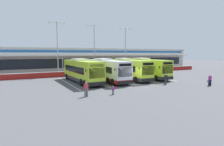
{
  "coord_description": "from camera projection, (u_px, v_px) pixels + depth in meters",
  "views": [
    {
      "loc": [
        -15.38,
        -22.38,
        4.63
      ],
      "look_at": [
        -2.19,
        3.0,
        1.6
      ],
      "focal_mm": 29.51,
      "sensor_mm": 36.0,
      "label": 1
    }
  ],
  "objects": [
    {
      "name": "ground_plane",
      "position": [
        134.0,
        85.0,
        27.29
      ],
      "size": [
        200.0,
        200.0,
        0.0
      ],
      "primitive_type": "plane",
      "color": "#4C4C51"
    },
    {
      "name": "terminal_building",
      "position": [
        79.0,
        59.0,
        50.71
      ],
      "size": [
        70.0,
        13.0,
        6.0
      ],
      "color": "beige",
      "rests_on": "ground"
    },
    {
      "name": "red_barrier_wall",
      "position": [
        97.0,
        72.0,
        40.02
      ],
      "size": [
        60.0,
        0.4,
        1.1
      ],
      "color": "maroon",
      "rests_on": "ground"
    },
    {
      "name": "coach_bus_leftmost",
      "position": [
        82.0,
        71.0,
        29.71
      ],
      "size": [
        3.13,
        12.21,
        3.78
      ],
      "color": "#B7DB2D",
      "rests_on": "ground"
    },
    {
      "name": "coach_bus_left_centre",
      "position": [
        106.0,
        70.0,
        31.11
      ],
      "size": [
        3.13,
        12.21,
        3.78
      ],
      "color": "silver",
      "rests_on": "ground"
    },
    {
      "name": "coach_bus_centre",
      "position": [
        126.0,
        69.0,
        33.36
      ],
      "size": [
        3.13,
        12.21,
        3.78
      ],
      "color": "#B7DB2D",
      "rests_on": "ground"
    },
    {
      "name": "coach_bus_right_centre",
      "position": [
        144.0,
        68.0,
        35.37
      ],
      "size": [
        3.13,
        12.21,
        3.78
      ],
      "color": "#B7DB2D",
      "rests_on": "ground"
    },
    {
      "name": "bay_stripe_far_west",
      "position": [
        68.0,
        83.0,
        28.73
      ],
      "size": [
        0.14,
        13.0,
        0.01
      ],
      "primitive_type": "cube",
      "color": "silver",
      "rests_on": "ground"
    },
    {
      "name": "bay_stripe_west",
      "position": [
        93.0,
        81.0,
        30.66
      ],
      "size": [
        0.14,
        13.0,
        0.01
      ],
      "primitive_type": "cube",
      "color": "silver",
      "rests_on": "ground"
    },
    {
      "name": "bay_stripe_mid_west",
      "position": [
        115.0,
        80.0,
        32.58
      ],
      "size": [
        0.14,
        13.0,
        0.01
      ],
      "primitive_type": "cube",
      "color": "silver",
      "rests_on": "ground"
    },
    {
      "name": "bay_stripe_centre",
      "position": [
        135.0,
        78.0,
        34.51
      ],
      "size": [
        0.14,
        13.0,
        0.01
      ],
      "primitive_type": "cube",
      "color": "silver",
      "rests_on": "ground"
    },
    {
      "name": "bay_stripe_mid_east",
      "position": [
        152.0,
        77.0,
        36.44
      ],
      "size": [
        0.14,
        13.0,
        0.01
      ],
      "primitive_type": "cube",
      "color": "silver",
      "rests_on": "ground"
    },
    {
      "name": "pedestrian_with_handbag",
      "position": [
        210.0,
        80.0,
        26.53
      ],
      "size": [
        0.64,
        0.4,
        1.62
      ],
      "color": "black",
      "rests_on": "ground"
    },
    {
      "name": "pedestrian_in_dark_coat",
      "position": [
        166.0,
        79.0,
        27.64
      ],
      "size": [
        0.42,
        0.47,
        1.62
      ],
      "color": "#33333D",
      "rests_on": "ground"
    },
    {
      "name": "pedestrian_child",
      "position": [
        113.0,
        90.0,
        20.75
      ],
      "size": [
        0.33,
        0.22,
        1.0
      ],
      "color": "slate",
      "rests_on": "ground"
    },
    {
      "name": "pedestrian_near_bin",
      "position": [
        86.0,
        89.0,
        19.75
      ],
      "size": [
        0.54,
        0.3,
        1.62
      ],
      "color": "slate",
      "rests_on": "ground"
    },
    {
      "name": "lamp_post_west",
      "position": [
        57.0,
        45.0,
        37.54
      ],
      "size": [
        3.24,
        0.28,
        11.0
      ],
      "color": "#9E9EA3",
      "rests_on": "ground"
    },
    {
      "name": "lamp_post_centre",
      "position": [
        94.0,
        46.0,
        41.53
      ],
      "size": [
        3.24,
        0.28,
        11.0
      ],
      "color": "#9E9EA3",
      "rests_on": "ground"
    },
    {
      "name": "lamp_post_east",
      "position": [
        125.0,
        47.0,
        45.61
      ],
      "size": [
        3.24,
        0.28,
        11.0
      ],
      "color": "#9E9EA3",
      "rests_on": "ground"
    }
  ]
}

